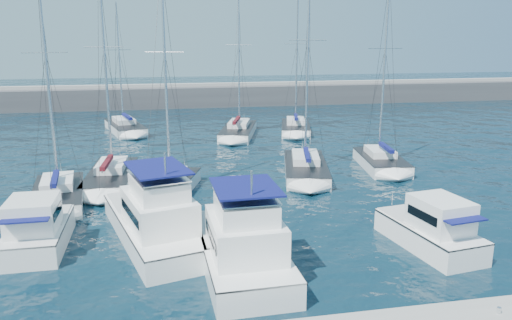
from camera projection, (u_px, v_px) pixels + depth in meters
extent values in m
plane|color=black|center=(237.00, 232.00, 27.39)|extent=(220.00, 220.00, 0.00)
cube|color=#424244|center=(184.00, 100.00, 76.68)|extent=(160.00, 6.00, 4.00)
cube|color=gray|center=(184.00, 85.00, 76.15)|extent=(160.00, 1.20, 0.50)
cylinder|color=silver|center=(499.00, 310.00, 18.23)|extent=(0.16, 0.16, 0.25)
cube|color=white|center=(39.00, 240.00, 25.41)|extent=(2.72, 5.80, 1.60)
cube|color=#262628|center=(38.00, 226.00, 25.22)|extent=(2.78, 5.80, 0.08)
cube|color=white|center=(33.00, 215.00, 24.35)|extent=(2.29, 2.70, 1.60)
cube|color=black|center=(33.00, 213.00, 24.33)|extent=(2.33, 2.16, 0.45)
cube|color=#0E1253|center=(27.00, 216.00, 23.27)|extent=(2.15, 1.78, 0.07)
cube|color=white|center=(154.00, 232.00, 26.44)|extent=(5.84, 10.76, 1.60)
cube|color=#262628|center=(153.00, 218.00, 26.26)|extent=(5.91, 10.78, 0.08)
cube|color=white|center=(159.00, 210.00, 24.96)|extent=(3.96, 5.31, 1.60)
cube|color=black|center=(159.00, 209.00, 24.94)|extent=(3.77, 4.41, 0.45)
cube|color=white|center=(159.00, 187.00, 24.48)|extent=(3.05, 3.79, 0.90)
cube|color=#0E1253|center=(158.00, 168.00, 24.24)|extent=(3.44, 4.32, 0.08)
cube|color=white|center=(241.00, 257.00, 23.35)|extent=(3.74, 9.08, 1.60)
cube|color=#262628|center=(240.00, 243.00, 23.17)|extent=(3.81, 9.08, 0.08)
cube|color=white|center=(245.00, 234.00, 21.92)|extent=(3.10, 4.24, 1.60)
cube|color=black|center=(245.00, 233.00, 21.90)|extent=(3.14, 3.41, 0.45)
cube|color=white|center=(246.00, 209.00, 21.43)|extent=(2.47, 2.97, 0.90)
cube|color=#0E1253|center=(246.00, 187.00, 21.19)|extent=(2.78, 3.40, 0.08)
cube|color=white|center=(428.00, 239.00, 25.45)|extent=(3.38, 6.28, 1.60)
cube|color=#262628|center=(429.00, 225.00, 25.27)|extent=(3.43, 6.29, 0.08)
cube|color=white|center=(440.00, 214.00, 24.39)|extent=(2.54, 3.05, 1.60)
cube|color=black|center=(441.00, 213.00, 24.37)|extent=(2.50, 2.51, 0.45)
cube|color=#0E1253|center=(457.00, 216.00, 23.32)|extent=(2.28, 2.10, 0.07)
cube|color=white|center=(59.00, 198.00, 32.22)|extent=(3.91, 7.92, 1.30)
cube|color=#262628|center=(58.00, 189.00, 32.07)|extent=(3.97, 7.93, 0.06)
cube|color=white|center=(58.00, 182.00, 32.43)|extent=(2.34, 3.54, 0.55)
cylinder|color=silver|center=(47.00, 74.00, 31.03)|extent=(0.18, 0.18, 13.41)
cylinder|color=silver|center=(55.00, 181.00, 30.81)|extent=(0.58, 3.79, 0.12)
cube|color=#0E1253|center=(55.00, 179.00, 30.68)|extent=(0.77, 3.44, 0.28)
cube|color=white|center=(111.00, 180.00, 36.34)|extent=(3.54, 8.63, 1.30)
cube|color=#262628|center=(111.00, 171.00, 36.18)|extent=(3.60, 8.63, 0.06)
cube|color=white|center=(112.00, 165.00, 36.62)|extent=(2.18, 3.82, 0.55)
cylinder|color=silver|center=(105.00, 67.00, 35.20)|extent=(0.18, 0.18, 13.81)
cylinder|color=silver|center=(107.00, 164.00, 34.75)|extent=(0.39, 4.22, 0.12)
cube|color=#4E0F16|center=(107.00, 162.00, 34.62)|extent=(0.59, 3.82, 0.28)
cube|color=white|center=(167.00, 191.00, 33.80)|extent=(5.16, 8.22, 1.30)
cube|color=#262628|center=(167.00, 182.00, 33.65)|extent=(5.21, 8.24, 0.06)
cube|color=white|center=(168.00, 175.00, 34.03)|extent=(2.84, 3.79, 0.55)
cylinder|color=silver|center=(165.00, 73.00, 32.65)|extent=(0.18, 0.18, 13.37)
cylinder|color=silver|center=(161.00, 174.00, 32.32)|extent=(1.31, 3.70, 0.12)
cube|color=#4E0F16|center=(160.00, 172.00, 32.19)|extent=(1.41, 3.40, 0.28)
cube|color=white|center=(305.00, 171.00, 38.75)|extent=(5.05, 9.30, 1.30)
cube|color=#262628|center=(306.00, 163.00, 38.60)|extent=(5.12, 9.32, 0.06)
cube|color=white|center=(305.00, 157.00, 39.06)|extent=(2.85, 4.22, 0.55)
cylinder|color=silver|center=(307.00, 60.00, 37.57)|extent=(0.18, 0.18, 14.56)
cylinder|color=silver|center=(307.00, 156.00, 37.10)|extent=(1.14, 4.32, 0.12)
cube|color=#0E1253|center=(307.00, 154.00, 36.97)|extent=(1.26, 3.95, 0.28)
cube|color=white|center=(381.00, 164.00, 40.76)|extent=(4.04, 7.44, 1.30)
cube|color=#262628|center=(381.00, 157.00, 40.61)|extent=(4.10, 7.45, 0.06)
cube|color=white|center=(380.00, 152.00, 40.96)|extent=(2.40, 3.35, 0.55)
cylinder|color=silver|center=(384.00, 66.00, 39.54)|extent=(0.18, 0.18, 13.49)
cylinder|color=silver|center=(386.00, 149.00, 39.37)|extent=(0.66, 3.51, 0.12)
cube|color=#0E1253|center=(386.00, 148.00, 39.23)|extent=(0.83, 3.20, 0.28)
cube|color=white|center=(125.00, 129.00, 56.05)|extent=(5.15, 9.19, 1.30)
cube|color=#262628|center=(125.00, 124.00, 55.90)|extent=(5.21, 9.21, 0.06)
cube|color=white|center=(124.00, 120.00, 56.29)|extent=(2.87, 4.19, 0.55)
cylinder|color=silver|center=(119.00, 61.00, 55.01)|extent=(0.18, 0.18, 12.62)
cylinder|color=silver|center=(127.00, 118.00, 54.55)|extent=(1.24, 4.24, 0.12)
cube|color=#0E1253|center=(127.00, 116.00, 54.42)|extent=(1.35, 3.88, 0.28)
cube|color=white|center=(238.00, 133.00, 53.94)|extent=(5.57, 9.83, 1.30)
cube|color=#262628|center=(238.00, 127.00, 53.79)|extent=(5.63, 9.85, 0.06)
cube|color=white|center=(239.00, 123.00, 54.27)|extent=(3.07, 4.48, 0.55)
cylinder|color=silver|center=(239.00, 58.00, 52.93)|extent=(0.18, 0.18, 13.56)
cylinder|color=silver|center=(237.00, 121.00, 52.22)|extent=(1.41, 4.52, 0.12)
cube|color=#4E0F16|center=(236.00, 120.00, 52.09)|extent=(1.50, 4.13, 0.28)
cube|color=white|center=(295.00, 130.00, 55.74)|extent=(4.82, 8.20, 1.30)
cube|color=#262628|center=(296.00, 124.00, 55.58)|extent=(4.88, 8.21, 0.06)
cube|color=white|center=(296.00, 121.00, 55.97)|extent=(2.73, 3.75, 0.55)
cylinder|color=silver|center=(297.00, 57.00, 54.55)|extent=(0.18, 0.18, 13.70)
cylinder|color=silver|center=(296.00, 118.00, 54.26)|extent=(1.07, 3.76, 0.12)
cube|color=#0E1253|center=(296.00, 117.00, 54.12)|extent=(1.20, 3.44, 0.28)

